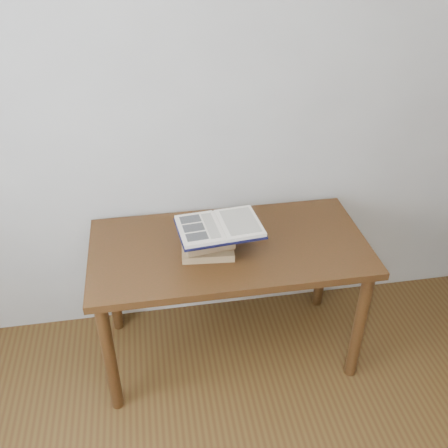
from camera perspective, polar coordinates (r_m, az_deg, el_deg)
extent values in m
cube|color=silver|center=(2.43, -2.27, 13.95)|extent=(3.50, 0.04, 2.60)
cube|color=#492512|center=(2.40, 0.60, -2.75)|extent=(1.33, 0.67, 0.04)
cylinder|color=#492512|center=(2.43, -12.94, -14.70)|extent=(0.06, 0.06, 0.67)
cylinder|color=#492512|center=(2.60, 15.19, -11.21)|extent=(0.06, 0.06, 0.67)
cylinder|color=#492512|center=(2.82, -12.70, -6.45)|extent=(0.06, 0.06, 0.67)
cylinder|color=#492512|center=(2.97, 11.23, -3.97)|extent=(0.06, 0.06, 0.67)
cube|color=#9E7951|center=(2.33, -1.88, -2.92)|extent=(0.25, 0.19, 0.04)
cube|color=#9E7951|center=(2.33, -1.66, -1.97)|extent=(0.22, 0.15, 0.03)
cube|color=#9E7951|center=(2.30, -2.02, -1.70)|extent=(0.25, 0.21, 0.03)
cube|color=black|center=(2.29, -1.42, -0.85)|extent=(0.23, 0.15, 0.03)
cube|color=black|center=(2.28, -0.52, -0.50)|extent=(0.40, 0.30, 0.01)
cube|color=white|center=(2.25, -2.85, -0.56)|extent=(0.20, 0.27, 0.02)
cube|color=white|center=(2.29, 1.77, 0.13)|extent=(0.20, 0.27, 0.02)
cylinder|color=white|center=(2.27, -0.52, -0.25)|extent=(0.04, 0.25, 0.01)
cube|color=black|center=(2.30, -3.88, 0.57)|extent=(0.10, 0.07, 0.00)
cube|color=black|center=(2.24, -3.51, -0.41)|extent=(0.10, 0.07, 0.00)
cube|color=black|center=(2.19, -3.11, -1.43)|extent=(0.10, 0.07, 0.00)
cube|color=silver|center=(2.25, -1.52, -0.16)|extent=(0.07, 0.21, 0.00)
cube|color=silver|center=(2.28, 1.86, 0.35)|extent=(0.16, 0.22, 0.00)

